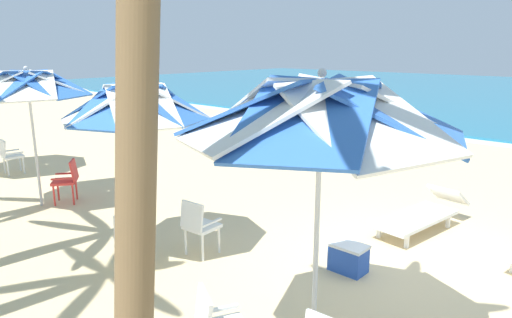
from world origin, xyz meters
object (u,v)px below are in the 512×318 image
at_px(beach_umbrella_2, 28,85).
at_px(plastic_chair_4, 68,179).
at_px(plastic_chair_6, 10,154).
at_px(cooler_box, 348,258).
at_px(sun_lounger_1, 422,214).
at_px(plastic_chair_3, 199,224).
at_px(beach_umbrella_0, 321,111).
at_px(plastic_chair_2, 132,237).
at_px(beach_umbrella_1, 136,104).

xyz_separation_m(beach_umbrella_2, plastic_chair_4, (0.24, 0.46, -1.86)).
relative_size(plastic_chair_6, cooler_box, 1.73).
xyz_separation_m(plastic_chair_6, cooler_box, (8.75, 1.18, -0.30)).
height_order(beach_umbrella_2, sun_lounger_1, beach_umbrella_2).
bearing_deg(cooler_box, sun_lounger_1, 86.38).
xyz_separation_m(plastic_chair_3, plastic_chair_4, (-3.76, -0.16, 0.00)).
bearing_deg(plastic_chair_6, beach_umbrella_0, -3.93).
distance_m(beach_umbrella_2, sun_lounger_1, 7.45).
relative_size(sun_lounger_1, cooler_box, 4.42).
bearing_deg(plastic_chair_3, plastic_chair_2, -109.34).
relative_size(beach_umbrella_1, plastic_chair_2, 3.05).
xyz_separation_m(beach_umbrella_1, plastic_chair_4, (-3.10, 0.35, -1.76)).
xyz_separation_m(plastic_chair_6, sun_lounger_1, (8.89, 3.34, -0.22)).
xyz_separation_m(beach_umbrella_0, plastic_chair_2, (-2.93, -0.16, -1.99)).
height_order(beach_umbrella_1, sun_lounger_1, beach_umbrella_1).
distance_m(beach_umbrella_1, sun_lounger_1, 5.01).
distance_m(beach_umbrella_1, plastic_chair_4, 3.58).
bearing_deg(beach_umbrella_1, plastic_chair_3, 37.86).
bearing_deg(plastic_chair_4, beach_umbrella_2, -117.34).
xyz_separation_m(beach_umbrella_0, plastic_chair_4, (-6.36, 0.61, -1.99)).
relative_size(beach_umbrella_0, beach_umbrella_2, 1.06).
bearing_deg(beach_umbrella_1, beach_umbrella_2, -178.12).
bearing_deg(beach_umbrella_2, beach_umbrella_0, -1.30).
relative_size(beach_umbrella_1, plastic_chair_4, 3.05).
bearing_deg(beach_umbrella_2, beach_umbrella_1, 1.88).
distance_m(plastic_chair_3, plastic_chair_6, 6.84).
relative_size(beach_umbrella_0, plastic_chair_3, 3.30).
relative_size(beach_umbrella_2, plastic_chair_6, 3.12).
relative_size(plastic_chair_3, plastic_chair_6, 1.00).
bearing_deg(beach_umbrella_2, plastic_chair_2, -4.75).
xyz_separation_m(beach_umbrella_0, beach_umbrella_1, (-3.27, 0.26, -0.23)).
height_order(beach_umbrella_0, beach_umbrella_2, beach_umbrella_0).
distance_m(plastic_chair_6, cooler_box, 8.84).
height_order(beach_umbrella_1, plastic_chair_4, beach_umbrella_1).
bearing_deg(cooler_box, beach_umbrella_0, -69.18).
distance_m(beach_umbrella_1, beach_umbrella_2, 3.34).
distance_m(beach_umbrella_0, beach_umbrella_1, 3.29).
bearing_deg(cooler_box, plastic_chair_2, -138.39).
height_order(plastic_chair_3, cooler_box, plastic_chair_3).
height_order(beach_umbrella_0, plastic_chair_4, beach_umbrella_0).
bearing_deg(plastic_chair_6, plastic_chair_4, -0.74).
distance_m(plastic_chair_3, plastic_chair_4, 3.76).
distance_m(plastic_chair_3, sun_lounger_1, 3.82).
distance_m(sun_lounger_1, cooler_box, 2.16).
relative_size(plastic_chair_2, plastic_chair_4, 1.00).
bearing_deg(plastic_chair_6, beach_umbrella_2, -9.96).
distance_m(plastic_chair_2, plastic_chair_3, 0.98).
relative_size(beach_umbrella_1, cooler_box, 5.29).
xyz_separation_m(plastic_chair_2, plastic_chair_4, (-3.43, 0.77, 0.00)).
bearing_deg(beach_umbrella_1, plastic_chair_4, 173.53).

